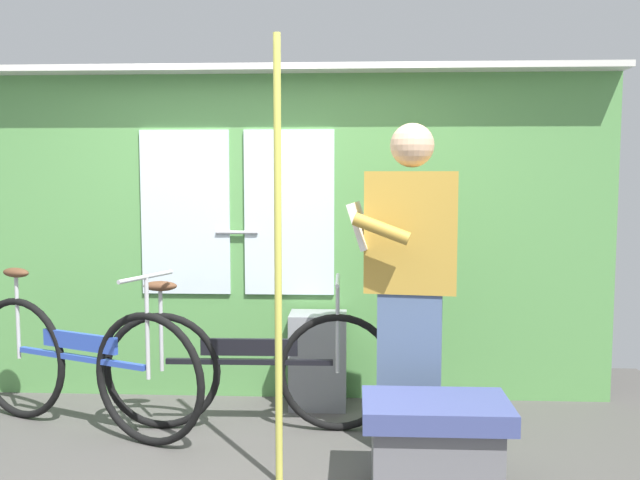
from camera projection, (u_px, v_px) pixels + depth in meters
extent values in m
cube|color=#474442|center=(238.00, 479.00, 3.57)|extent=(5.60, 4.21, 0.04)
cube|color=#56934C|center=(268.00, 238.00, 4.76)|extent=(4.60, 0.08, 2.18)
cube|color=silver|center=(186.00, 212.00, 4.72)|extent=(0.60, 0.02, 1.10)
cube|color=silver|center=(289.00, 213.00, 4.69)|extent=(0.60, 0.02, 1.10)
cylinder|color=#B2B2B7|center=(237.00, 232.00, 4.70)|extent=(0.28, 0.02, 0.02)
cube|color=silver|center=(265.00, 69.00, 4.56)|extent=(4.60, 0.28, 0.04)
torus|color=black|center=(337.00, 373.00, 4.16)|extent=(0.71, 0.05, 0.71)
torus|color=black|center=(162.00, 371.00, 4.19)|extent=(0.71, 0.05, 0.71)
cube|color=black|center=(249.00, 362.00, 4.17)|extent=(0.99, 0.05, 0.03)
cube|color=black|center=(249.00, 347.00, 4.16)|extent=(0.58, 0.04, 0.10)
cylinder|color=#B7B7BC|center=(161.00, 329.00, 4.17)|extent=(0.02, 0.02, 0.51)
ellipsoid|color=brown|center=(160.00, 286.00, 4.15)|extent=(0.20, 0.09, 0.06)
cylinder|color=#B7B7BC|center=(338.00, 327.00, 4.13)|extent=(0.02, 0.02, 0.55)
cylinder|color=#B7B7BC|center=(338.00, 280.00, 4.11)|extent=(0.03, 0.44, 0.02)
torus|color=black|center=(149.00, 379.00, 3.93)|extent=(0.72, 0.34, 0.76)
torus|color=black|center=(19.00, 358.00, 4.38)|extent=(0.72, 0.34, 0.76)
cube|color=#2D4CB2|center=(80.00, 358.00, 4.15)|extent=(0.90, 0.41, 0.03)
cube|color=#2D4CB2|center=(80.00, 341.00, 4.14)|extent=(0.53, 0.25, 0.10)
cylinder|color=#B7B7BC|center=(18.00, 316.00, 4.35)|extent=(0.02, 0.02, 0.54)
ellipsoid|color=brown|center=(16.00, 273.00, 4.33)|extent=(0.22, 0.16, 0.06)
cylinder|color=#B7B7BC|center=(147.00, 328.00, 3.90)|extent=(0.02, 0.02, 0.58)
cylinder|color=#B7B7BC|center=(146.00, 277.00, 3.88)|extent=(0.20, 0.41, 0.02)
cube|color=slate|center=(409.00, 370.00, 3.89)|extent=(0.37, 0.23, 0.88)
cube|color=#B78C33|center=(411.00, 232.00, 3.82)|extent=(0.52, 0.27, 0.66)
sphere|color=tan|center=(412.00, 145.00, 3.78)|extent=(0.24, 0.24, 0.24)
cube|color=silver|center=(360.00, 225.00, 3.87)|extent=(0.15, 0.35, 0.26)
cylinder|color=#B78C33|center=(381.00, 229.00, 3.63)|extent=(0.31, 0.11, 0.17)
cylinder|color=#B78C33|center=(389.00, 223.00, 4.06)|extent=(0.31, 0.11, 0.17)
cube|color=gray|center=(318.00, 360.00, 4.60)|extent=(0.37, 0.28, 0.62)
cylinder|color=#C6C14C|center=(278.00, 264.00, 3.38)|extent=(0.04, 0.04, 2.18)
cube|color=#3D477F|center=(436.00, 410.00, 3.35)|extent=(0.70, 0.44, 0.10)
cube|color=slate|center=(435.00, 456.00, 3.37)|extent=(0.60, 0.36, 0.35)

